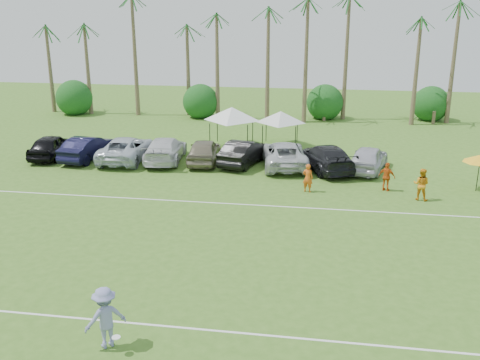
# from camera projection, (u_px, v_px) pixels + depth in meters

# --- Properties ---
(ground) EXTENTS (120.00, 120.00, 0.00)m
(ground) POSITION_uv_depth(u_px,v_px,m) (112.00, 360.00, 16.07)
(ground) COLOR #3F6A20
(ground) RESTS_ON ground
(field_lines) EXTENTS (80.00, 12.10, 0.01)m
(field_lines) POSITION_uv_depth(u_px,v_px,m) (181.00, 248.00, 23.60)
(field_lines) COLOR white
(field_lines) RESTS_ON ground
(palm_tree_0) EXTENTS (2.40, 2.40, 8.90)m
(palm_tree_0) POSITION_uv_depth(u_px,v_px,m) (42.00, 38.00, 52.86)
(palm_tree_0) COLOR brown
(palm_tree_0) RESTS_ON ground
(palm_tree_1) EXTENTS (2.40, 2.40, 9.90)m
(palm_tree_1) POSITION_uv_depth(u_px,v_px,m) (89.00, 29.00, 51.85)
(palm_tree_1) COLOR brown
(palm_tree_1) RESTS_ON ground
(palm_tree_2) EXTENTS (2.40, 2.40, 10.90)m
(palm_tree_2) POSITION_uv_depth(u_px,v_px,m) (138.00, 20.00, 50.84)
(palm_tree_2) COLOR brown
(palm_tree_2) RESTS_ON ground
(palm_tree_3) EXTENTS (2.40, 2.40, 11.90)m
(palm_tree_3) POSITION_uv_depth(u_px,v_px,m) (178.00, 10.00, 49.99)
(palm_tree_3) COLOR brown
(palm_tree_3) RESTS_ON ground
(palm_tree_4) EXTENTS (2.40, 2.40, 8.90)m
(palm_tree_4) POSITION_uv_depth(u_px,v_px,m) (220.00, 39.00, 50.17)
(palm_tree_4) COLOR brown
(palm_tree_4) RESTS_ON ground
(palm_tree_5) EXTENTS (2.40, 2.40, 9.90)m
(palm_tree_5) POSITION_uv_depth(u_px,v_px,m) (263.00, 30.00, 49.31)
(palm_tree_5) COLOR brown
(palm_tree_5) RESTS_ON ground
(palm_tree_6) EXTENTS (2.40, 2.40, 10.90)m
(palm_tree_6) POSITION_uv_depth(u_px,v_px,m) (306.00, 20.00, 48.45)
(palm_tree_6) COLOR brown
(palm_tree_6) RESTS_ON ground
(palm_tree_7) EXTENTS (2.40, 2.40, 11.90)m
(palm_tree_7) POSITION_uv_depth(u_px,v_px,m) (352.00, 10.00, 47.60)
(palm_tree_7) COLOR brown
(palm_tree_7) RESTS_ON ground
(palm_tree_8) EXTENTS (2.40, 2.40, 8.90)m
(palm_tree_8) POSITION_uv_depth(u_px,v_px,m) (407.00, 41.00, 47.63)
(palm_tree_8) COLOR brown
(palm_tree_8) RESTS_ON ground
(palm_tree_9) EXTENTS (2.40, 2.40, 9.90)m
(palm_tree_9) POSITION_uv_depth(u_px,v_px,m) (467.00, 31.00, 46.62)
(palm_tree_9) COLOR brown
(palm_tree_9) RESTS_ON ground
(bush_tree_0) EXTENTS (4.00, 4.00, 4.00)m
(bush_tree_0) POSITION_uv_depth(u_px,v_px,m) (80.00, 94.00, 55.08)
(bush_tree_0) COLOR brown
(bush_tree_0) RESTS_ON ground
(bush_tree_1) EXTENTS (4.00, 4.00, 4.00)m
(bush_tree_1) POSITION_uv_depth(u_px,v_px,m) (203.00, 97.00, 53.13)
(bush_tree_1) COLOR brown
(bush_tree_1) RESTS_ON ground
(bush_tree_2) EXTENTS (4.00, 4.00, 4.00)m
(bush_tree_2) POSITION_uv_depth(u_px,v_px,m) (325.00, 100.00, 51.34)
(bush_tree_2) COLOR brown
(bush_tree_2) RESTS_ON ground
(bush_tree_3) EXTENTS (4.00, 4.00, 4.00)m
(bush_tree_3) POSITION_uv_depth(u_px,v_px,m) (433.00, 103.00, 49.84)
(bush_tree_3) COLOR brown
(bush_tree_3) RESTS_ON ground
(sideline_player_a) EXTENTS (0.69, 0.55, 1.67)m
(sideline_player_a) POSITION_uv_depth(u_px,v_px,m) (308.00, 178.00, 30.77)
(sideline_player_a) COLOR #E15C19
(sideline_player_a) RESTS_ON ground
(sideline_player_b) EXTENTS (1.05, 0.93, 1.80)m
(sideline_player_b) POSITION_uv_depth(u_px,v_px,m) (421.00, 184.00, 29.44)
(sideline_player_b) COLOR orange
(sideline_player_b) RESTS_ON ground
(sideline_player_c) EXTENTS (1.07, 0.79, 1.69)m
(sideline_player_c) POSITION_uv_depth(u_px,v_px,m) (387.00, 177.00, 30.95)
(sideline_player_c) COLOR #D35917
(sideline_player_c) RESTS_ON ground
(canopy_tent_left) EXTENTS (4.40, 4.40, 3.56)m
(canopy_tent_left) POSITION_uv_depth(u_px,v_px,m) (232.00, 107.00, 40.50)
(canopy_tent_left) COLOR black
(canopy_tent_left) RESTS_ON ground
(canopy_tent_right) EXTENTS (3.87, 3.87, 3.14)m
(canopy_tent_right) POSITION_uv_depth(u_px,v_px,m) (281.00, 111.00, 40.89)
(canopy_tent_right) COLOR black
(canopy_tent_right) RESTS_ON ground
(market_umbrella) EXTENTS (1.96, 1.96, 2.18)m
(market_umbrella) POSITION_uv_depth(u_px,v_px,m) (480.00, 158.00, 30.59)
(market_umbrella) COLOR black
(market_umbrella) RESTS_ON ground
(frisbee_player) EXTENTS (1.48, 1.40, 2.01)m
(frisbee_player) POSITION_uv_depth(u_px,v_px,m) (105.00, 318.00, 16.46)
(frisbee_player) COLOR #8083B5
(frisbee_player) RESTS_ON ground
(parked_car_0) EXTENTS (2.41, 5.08, 1.68)m
(parked_car_0) POSITION_uv_depth(u_px,v_px,m) (52.00, 146.00, 37.98)
(parked_car_0) COLOR black
(parked_car_0) RESTS_ON ground
(parked_car_1) EXTENTS (2.37, 5.27, 1.68)m
(parked_car_1) POSITION_uv_depth(u_px,v_px,m) (88.00, 148.00, 37.50)
(parked_car_1) COLOR black
(parked_car_1) RESTS_ON ground
(parked_car_2) EXTENTS (3.05, 6.16, 1.68)m
(parked_car_2) POSITION_uv_depth(u_px,v_px,m) (126.00, 149.00, 37.29)
(parked_car_2) COLOR silver
(parked_car_2) RESTS_ON ground
(parked_car_3) EXTENTS (2.91, 5.99, 1.68)m
(parked_car_3) POSITION_uv_depth(u_px,v_px,m) (165.00, 149.00, 37.08)
(parked_car_3) COLOR silver
(parked_car_3) RESTS_ON ground
(parked_car_4) EXTENTS (2.38, 5.07, 1.68)m
(parked_car_4) POSITION_uv_depth(u_px,v_px,m) (204.00, 151.00, 36.70)
(parked_car_4) COLOR gray
(parked_car_4) RESTS_ON ground
(parked_car_5) EXTENTS (2.99, 5.38, 1.68)m
(parked_car_5) POSITION_uv_depth(u_px,v_px,m) (244.00, 152.00, 36.33)
(parked_car_5) COLOR black
(parked_car_5) RESTS_ON ground
(parked_car_6) EXTENTS (3.75, 6.42, 1.68)m
(parked_car_6) POSITION_uv_depth(u_px,v_px,m) (284.00, 154.00, 35.86)
(parked_car_6) COLOR silver
(parked_car_6) RESTS_ON ground
(parked_car_7) EXTENTS (4.31, 6.25, 1.68)m
(parked_car_7) POSITION_uv_depth(u_px,v_px,m) (326.00, 157.00, 35.06)
(parked_car_7) COLOR black
(parked_car_7) RESTS_ON ground
(parked_car_8) EXTENTS (3.17, 5.27, 1.68)m
(parked_car_8) POSITION_uv_depth(u_px,v_px,m) (368.00, 158.00, 34.82)
(parked_car_8) COLOR silver
(parked_car_8) RESTS_ON ground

